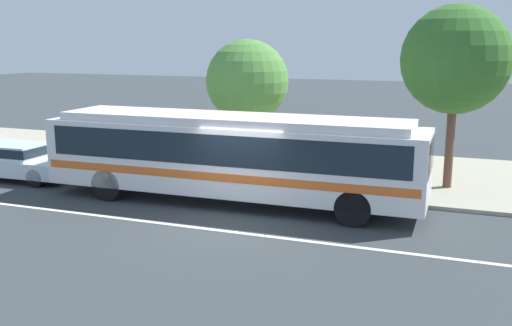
% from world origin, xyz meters
% --- Properties ---
extents(ground_plane, '(120.00, 120.00, 0.00)m').
position_xyz_m(ground_plane, '(0.00, 0.00, 0.00)').
color(ground_plane, '#33393D').
extents(sidewalk_slab, '(60.00, 8.00, 0.12)m').
position_xyz_m(sidewalk_slab, '(0.00, 7.17, 0.06)').
color(sidewalk_slab, '#A39D88').
rests_on(sidewalk_slab, ground_plane).
extents(lane_stripe_center, '(56.00, 0.16, 0.01)m').
position_xyz_m(lane_stripe_center, '(0.00, -0.80, 0.00)').
color(lane_stripe_center, silver).
rests_on(lane_stripe_center, ground_plane).
extents(transit_bus, '(11.69, 2.57, 2.70)m').
position_xyz_m(transit_bus, '(-0.74, 1.82, 1.58)').
color(transit_bus, silver).
rests_on(transit_bus, ground_plane).
extents(sedan_behind_bus, '(4.58, 1.87, 1.29)m').
position_xyz_m(sedan_behind_bus, '(-9.35, 2.00, 0.72)').
color(sedan_behind_bus, silver).
rests_on(sedan_behind_bus, ground_plane).
extents(pedestrian_waiting_near_sign, '(0.36, 0.36, 1.71)m').
position_xyz_m(pedestrian_waiting_near_sign, '(-3.79, 3.67, 1.12)').
color(pedestrian_waiting_near_sign, '#282A2E').
rests_on(pedestrian_waiting_near_sign, sidewalk_slab).
extents(bus_stop_sign, '(0.16, 0.43, 2.38)m').
position_xyz_m(bus_stop_sign, '(2.62, 3.61, 1.65)').
color(bus_stop_sign, gray).
rests_on(bus_stop_sign, sidewalk_slab).
extents(street_tree_near_stop, '(3.10, 3.10, 4.85)m').
position_xyz_m(street_tree_near_stop, '(-1.95, 6.25, 3.41)').
color(street_tree_near_stop, brown).
rests_on(street_tree_near_stop, sidewalk_slab).
extents(street_tree_mid_block, '(3.49, 3.49, 5.94)m').
position_xyz_m(street_tree_mid_block, '(5.41, 5.71, 4.30)').
color(street_tree_mid_block, brown).
rests_on(street_tree_mid_block, sidewalk_slab).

